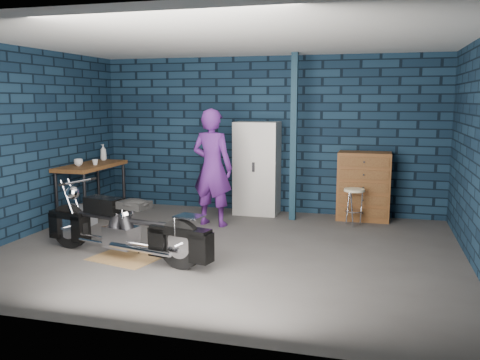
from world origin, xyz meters
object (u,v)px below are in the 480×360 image
(motorcycle, at_px, (124,222))
(tool_chest, at_px, (364,186))
(locker, at_px, (257,168))
(workbench, at_px, (92,191))
(storage_bin, at_px, (78,215))
(person, at_px, (212,168))
(shop_stool, at_px, (354,207))

(motorcycle, height_order, tool_chest, tool_chest)
(motorcycle, bearing_deg, locker, 84.03)
(locker, bearing_deg, workbench, -157.46)
(locker, xyz_separation_m, tool_chest, (1.79, 0.00, -0.23))
(workbench, xyz_separation_m, motorcycle, (1.56, -1.83, 0.01))
(storage_bin, relative_size, locker, 0.30)
(motorcycle, relative_size, person, 1.16)
(storage_bin, relative_size, tool_chest, 0.43)
(motorcycle, xyz_separation_m, tool_chest, (2.80, 2.89, 0.09))
(motorcycle, distance_m, shop_stool, 3.62)
(shop_stool, bearing_deg, storage_bin, -165.57)
(tool_chest, xyz_separation_m, shop_stool, (-0.13, -0.45, -0.27))
(tool_chest, height_order, shop_stool, tool_chest)
(person, relative_size, shop_stool, 3.11)
(person, xyz_separation_m, tool_chest, (2.28, 0.98, -0.35))
(motorcycle, height_order, person, person)
(workbench, relative_size, motorcycle, 0.66)
(workbench, relative_size, person, 0.77)
(workbench, xyz_separation_m, locker, (2.56, 1.06, 0.34))
(workbench, relative_size, tool_chest, 1.25)
(person, bearing_deg, storage_bin, 24.79)
(workbench, xyz_separation_m, shop_stool, (4.22, 0.61, -0.16))
(shop_stool, bearing_deg, person, -166.18)
(storage_bin, height_order, shop_stool, shop_stool)
(locker, xyz_separation_m, shop_stool, (1.67, -0.45, -0.50))
(person, xyz_separation_m, locker, (0.48, 0.98, -0.12))
(locker, bearing_deg, storage_bin, -148.89)
(storage_bin, height_order, locker, locker)
(workbench, bearing_deg, motorcycle, -49.61)
(motorcycle, bearing_deg, workbench, 143.55)
(workbench, xyz_separation_m, storage_bin, (0.02, -0.47, -0.31))
(workbench, distance_m, tool_chest, 4.48)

